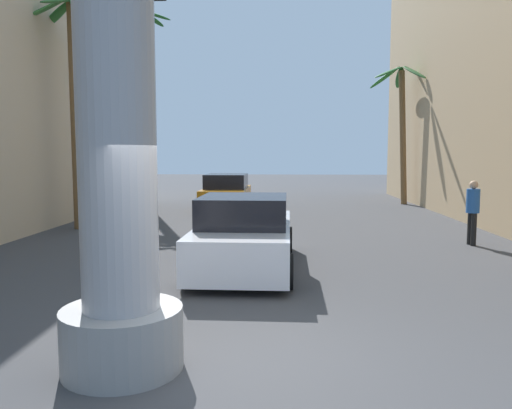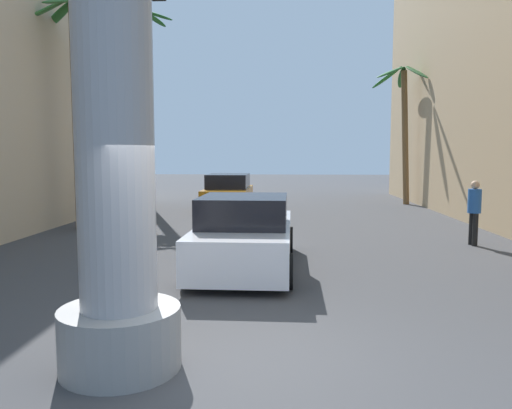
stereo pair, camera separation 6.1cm
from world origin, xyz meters
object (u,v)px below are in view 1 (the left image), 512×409
Objects in this scene: palm_tree_far_right at (402,111)px; palm_tree_mid_left at (76,87)px; traffic_light_mast at (6,52)px; car_lead at (245,235)px; pedestrian_mid_right at (473,208)px; palm_tree_far_left at (144,92)px; car_far at (227,193)px.

palm_tree_far_right is 0.91× the size of palm_tree_mid_left.
palm_tree_far_right is at bearing 56.32° from traffic_light_mast.
palm_tree_far_right is (6.54, 14.17, 3.75)m from car_lead.
pedestrian_mid_right reaches higher than car_lead.
car_lead is (4.04, 1.71, -3.47)m from traffic_light_mast.
car_lead is 8.77m from palm_tree_mid_left.
palm_tree_far_left is at bearing 87.30° from palm_tree_mid_left.
palm_tree_mid_left reaches higher than car_lead.
car_lead is 14.00m from palm_tree_far_left.
palm_tree_mid_left reaches higher than traffic_light_mast.
palm_tree_far_left reaches higher than palm_tree_mid_left.
car_lead is 0.72× the size of palm_tree_far_right.
car_lead is 16.05m from palm_tree_far_right.
car_far is 9.47m from palm_tree_far_right.
palm_tree_far_left is (-1.39, 13.82, 1.02)m from traffic_light_mast.
palm_tree_mid_left is (-4.14, -5.66, 3.79)m from car_far.
palm_tree_far_right is 15.09m from palm_tree_mid_left.
pedestrian_mid_right is at bearing -47.36° from car_far.
car_far is at bearing -159.17° from palm_tree_far_right.
palm_tree_far_left reaches higher than car_lead.
pedestrian_mid_right is at bearing -93.69° from palm_tree_far_right.
car_lead is 0.66× the size of palm_tree_mid_left.
traffic_light_mast is 0.89× the size of palm_tree_far_right.
palm_tree_far_left is 1.21× the size of palm_tree_mid_left.
pedestrian_mid_right is (5.82, 3.01, 0.30)m from car_lead.
car_lead is at bearing -43.30° from palm_tree_mid_left.
palm_tree_far_left reaches higher than car_far.
traffic_light_mast is at bearing -100.81° from car_far.
palm_tree_far_left is 1.34× the size of palm_tree_far_right.
palm_tree_far_left is (-3.83, 1.04, 4.45)m from car_far.
palm_tree_far_right is at bearing 9.78° from palm_tree_far_left.
palm_tree_far_right is (8.14, 3.10, 3.72)m from car_far.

